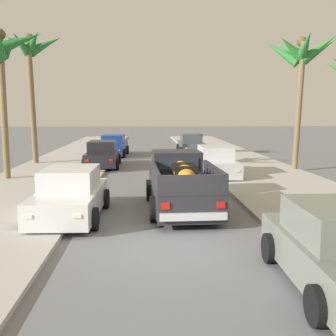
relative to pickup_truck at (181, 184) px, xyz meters
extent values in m
plane|color=slate|center=(-0.61, -3.77, -0.81)|extent=(160.00, 160.00, 0.00)
cube|color=#B2AFA8|center=(-5.92, 8.23, -0.75)|extent=(5.15, 60.00, 0.12)
cube|color=#B2AFA8|center=(4.71, 8.23, -0.75)|extent=(5.15, 60.00, 0.12)
cube|color=silver|center=(-4.75, 8.23, -0.76)|extent=(0.16, 60.00, 0.10)
cube|color=silver|center=(3.53, 8.23, -0.76)|extent=(0.16, 60.00, 0.10)
cube|color=#28282D|center=(0.01, -0.18, -0.21)|extent=(2.07, 5.15, 0.80)
cube|color=#28282D|center=(-0.04, 1.42, 0.59)|extent=(1.76, 1.55, 0.80)
cube|color=#283342|center=(-0.02, 0.66, 0.61)|extent=(1.38, 0.10, 0.44)
cube|color=#283342|center=(-0.06, 2.18, 0.61)|extent=(1.46, 0.10, 0.48)
cube|color=#28282D|center=(-0.88, -1.07, 0.47)|extent=(0.20, 3.30, 0.56)
cube|color=#28282D|center=(0.94, -1.01, 0.47)|extent=(0.20, 3.30, 0.56)
cube|color=#28282D|center=(0.08, -2.69, 0.47)|extent=(1.88, 0.16, 0.56)
cube|color=silver|center=(0.08, -2.78, -0.37)|extent=(1.83, 0.17, 0.20)
cylinder|color=black|center=(-1.02, 1.32, -0.43)|extent=(0.28, 0.77, 0.76)
cylinder|color=black|center=(0.94, 1.38, -0.43)|extent=(0.28, 0.77, 0.76)
cylinder|color=black|center=(-0.93, -1.61, -0.43)|extent=(0.28, 0.77, 0.76)
cylinder|color=black|center=(1.03, -1.56, -0.43)|extent=(0.28, 0.77, 0.76)
cube|color=red|center=(-0.67, -2.77, -0.07)|extent=(0.22, 0.05, 0.18)
cube|color=red|center=(0.83, -2.73, -0.07)|extent=(0.22, 0.05, 0.18)
ellipsoid|color=orange|center=(0.03, -0.86, 0.49)|extent=(0.75, 1.72, 0.60)
sphere|color=orange|center=(0.00, 0.09, 0.57)|extent=(0.44, 0.44, 0.44)
cube|color=black|center=(0.04, -1.33, 0.49)|extent=(0.72, 0.14, 0.61)
cube|color=black|center=(0.03, -0.86, 0.49)|extent=(0.72, 0.14, 0.61)
cube|color=black|center=(0.01, -0.39, 0.49)|extent=(0.72, 0.14, 0.61)
cube|color=silver|center=(2.32, 6.46, -0.28)|extent=(1.77, 4.21, 0.72)
cube|color=silver|center=(2.32, 6.56, 0.40)|extent=(1.53, 2.10, 0.64)
cube|color=#283342|center=(2.32, 5.59, 0.38)|extent=(1.37, 0.08, 0.52)
cube|color=#283342|center=(2.31, 7.53, 0.38)|extent=(1.34, 0.08, 0.50)
cylinder|color=black|center=(3.22, 5.16, -0.49)|extent=(0.22, 0.64, 0.64)
cylinder|color=black|center=(1.42, 5.16, -0.49)|extent=(0.22, 0.64, 0.64)
cylinder|color=black|center=(3.21, 7.77, -0.49)|extent=(0.22, 0.64, 0.64)
cylinder|color=black|center=(1.41, 7.76, -0.49)|extent=(0.22, 0.64, 0.64)
cube|color=red|center=(2.94, 8.57, -0.17)|extent=(0.20, 0.04, 0.12)
cube|color=white|center=(2.94, 4.35, -0.21)|extent=(0.20, 0.04, 0.10)
cube|color=red|center=(1.68, 8.57, -0.17)|extent=(0.20, 0.04, 0.12)
cube|color=white|center=(1.71, 4.35, -0.21)|extent=(0.20, 0.04, 0.10)
cube|color=black|center=(-3.67, 10.51, -0.28)|extent=(1.82, 4.22, 0.72)
cube|color=black|center=(-3.67, 10.41, 0.40)|extent=(1.55, 2.12, 0.64)
cube|color=#283342|center=(-3.69, 11.38, 0.38)|extent=(1.37, 0.10, 0.52)
cube|color=#283342|center=(-3.66, 9.44, 0.38)|extent=(1.34, 0.10, 0.50)
cylinder|color=black|center=(-4.59, 11.80, -0.49)|extent=(0.23, 0.64, 0.64)
cylinder|color=black|center=(-2.79, 11.82, -0.49)|extent=(0.23, 0.64, 0.64)
cylinder|color=black|center=(-4.56, 9.20, -0.49)|extent=(0.23, 0.64, 0.64)
cylinder|color=black|center=(-2.75, 9.22, -0.49)|extent=(0.23, 0.64, 0.64)
cube|color=red|center=(-4.28, 8.39, -0.17)|extent=(0.20, 0.04, 0.12)
cube|color=white|center=(-4.32, 12.61, -0.21)|extent=(0.20, 0.04, 0.10)
cube|color=red|center=(-3.01, 8.41, -0.17)|extent=(0.20, 0.04, 0.12)
cube|color=white|center=(-3.09, 12.63, -0.21)|extent=(0.20, 0.04, 0.10)
cube|color=navy|center=(-3.50, 16.61, -0.28)|extent=(1.97, 4.29, 0.72)
cube|color=navy|center=(-3.49, 16.71, 0.40)|extent=(1.63, 2.18, 0.64)
cube|color=#283342|center=(-3.54, 15.74, 0.38)|extent=(1.37, 0.15, 0.52)
cube|color=#283342|center=(-3.44, 17.68, 0.38)|extent=(1.34, 0.15, 0.50)
cylinder|color=black|center=(-2.66, 15.26, -0.49)|extent=(0.25, 0.65, 0.64)
cylinder|color=black|center=(-4.47, 15.35, -0.49)|extent=(0.25, 0.65, 0.64)
cylinder|color=black|center=(-2.53, 17.86, -0.49)|extent=(0.25, 0.65, 0.64)
cylinder|color=black|center=(-4.33, 17.95, -0.49)|extent=(0.25, 0.65, 0.64)
cube|color=red|center=(-2.76, 18.68, -0.17)|extent=(0.20, 0.05, 0.12)
cube|color=white|center=(-2.99, 14.47, -0.21)|extent=(0.20, 0.05, 0.10)
cube|color=red|center=(-4.02, 18.75, -0.17)|extent=(0.20, 0.05, 0.12)
cube|color=white|center=(-4.22, 14.53, -0.21)|extent=(0.20, 0.05, 0.10)
cube|color=#283342|center=(2.36, -5.28, 0.38)|extent=(1.34, 0.12, 0.50)
cylinder|color=black|center=(1.38, -7.62, -0.49)|extent=(0.24, 0.65, 0.64)
cylinder|color=black|center=(1.46, -5.02, -0.49)|extent=(0.24, 0.65, 0.64)
cube|color=red|center=(3.02, -4.26, -0.17)|extent=(0.20, 0.05, 0.12)
cube|color=red|center=(1.75, -4.22, -0.17)|extent=(0.20, 0.05, 0.12)
cube|color=#474C56|center=(2.42, 17.97, -0.28)|extent=(1.78, 4.21, 0.72)
cube|color=#474C56|center=(2.42, 18.07, 0.40)|extent=(1.53, 2.11, 0.64)
cube|color=#283342|center=(2.43, 17.10, 0.38)|extent=(1.37, 0.09, 0.52)
cube|color=#283342|center=(2.42, 19.04, 0.38)|extent=(1.34, 0.09, 0.50)
cylinder|color=black|center=(3.33, 16.67, -0.49)|extent=(0.22, 0.64, 0.64)
cylinder|color=black|center=(1.53, 16.66, -0.49)|extent=(0.22, 0.64, 0.64)
cylinder|color=black|center=(3.32, 19.27, -0.49)|extent=(0.22, 0.64, 0.64)
cylinder|color=black|center=(1.52, 19.27, -0.49)|extent=(0.22, 0.64, 0.64)
cube|color=red|center=(3.05, 20.08, -0.17)|extent=(0.20, 0.04, 0.12)
cube|color=white|center=(3.05, 15.86, -0.21)|extent=(0.20, 0.04, 0.10)
cube|color=red|center=(1.78, 20.08, -0.17)|extent=(0.20, 0.04, 0.12)
cube|color=white|center=(1.82, 15.86, -0.21)|extent=(0.20, 0.04, 0.10)
cube|color=silver|center=(-3.47, -1.07, -0.28)|extent=(1.87, 4.24, 0.72)
cube|color=silver|center=(-3.47, -0.97, 0.40)|extent=(1.57, 2.14, 0.64)
cube|color=#283342|center=(-3.49, -1.94, 0.38)|extent=(1.37, 0.12, 0.52)
cube|color=#283342|center=(-3.44, 0.00, 0.38)|extent=(1.34, 0.12, 0.50)
cylinder|color=black|center=(-2.60, -2.40, -0.49)|extent=(0.24, 0.65, 0.64)
cylinder|color=black|center=(-4.41, -2.35, -0.49)|extent=(0.24, 0.65, 0.64)
cylinder|color=black|center=(-2.54, 0.21, -0.49)|extent=(0.24, 0.65, 0.64)
cylinder|color=black|center=(-4.34, 0.25, -0.49)|extent=(0.24, 0.65, 0.64)
cube|color=red|center=(-2.78, 1.02, -0.17)|extent=(0.20, 0.05, 0.12)
cube|color=white|center=(-2.91, -3.20, -0.21)|extent=(0.20, 0.05, 0.10)
cube|color=red|center=(-4.05, 1.05, -0.17)|extent=(0.20, 0.05, 0.12)
cube|color=white|center=(-4.14, -3.16, -0.21)|extent=(0.20, 0.05, 0.10)
cylinder|color=brown|center=(7.00, 7.97, 2.60)|extent=(0.29, 0.81, 6.83)
cone|color=#2D7F33|center=(7.94, 7.91, 5.60)|extent=(1.93, 0.69, 1.50)
cone|color=#2D7F33|center=(7.51, 8.72, 5.60)|extent=(1.49, 1.82, 1.48)
cone|color=#2D7F33|center=(6.68, 8.95, 5.75)|extent=(1.18, 2.18, 1.25)
cone|color=#2D7F33|center=(6.14, 8.55, 5.53)|extent=(1.99, 1.59, 1.63)
cone|color=#2D7F33|center=(6.31, 7.71, 5.69)|extent=(1.62, 1.07, 1.30)
cone|color=#2D7F33|center=(6.80, 6.92, 5.69)|extent=(0.95, 2.26, 1.36)
cone|color=#2D7F33|center=(7.65, 7.25, 5.61)|extent=(1.73, 1.83, 1.48)
sphere|color=brown|center=(7.00, 7.97, 6.01)|extent=(0.53, 0.53, 0.53)
cylinder|color=brown|center=(-7.85, 11.49, 2.90)|extent=(0.33, 0.84, 7.44)
cone|color=#23702D|center=(-6.91, 11.58, 6.33)|extent=(2.00, 0.74, 1.29)
cone|color=#23702D|center=(-7.25, 12.26, 6.29)|extent=(1.67, 1.94, 1.37)
cone|color=#23702D|center=(-8.36, 12.09, 6.28)|extent=(1.48, 1.61, 1.35)
cone|color=#23702D|center=(-8.56, 11.51, 6.45)|extent=(1.54, 0.60, 1.07)
cone|color=#23702D|center=(-8.16, 10.83, 6.27)|extent=(1.13, 1.57, 1.35)
cone|color=#23702D|center=(-7.38, 10.64, 6.38)|extent=(1.47, 2.03, 1.20)
sphere|color=brown|center=(-7.85, 11.49, 6.62)|extent=(0.59, 0.59, 0.59)
cylinder|color=brown|center=(-7.65, 5.92, 2.52)|extent=(0.29, 0.31, 6.66)
cone|color=#23702D|center=(-6.73, 6.08, 5.60)|extent=(2.00, 0.89, 1.20)
cone|color=#23702D|center=(-7.49, 6.65, 5.47)|extent=(0.87, 1.60, 1.39)
sphere|color=brown|center=(-7.65, 5.92, 5.84)|extent=(0.52, 0.52, 0.52)
camera|label=1|loc=(-1.21, -13.21, 2.41)|focal=43.16mm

